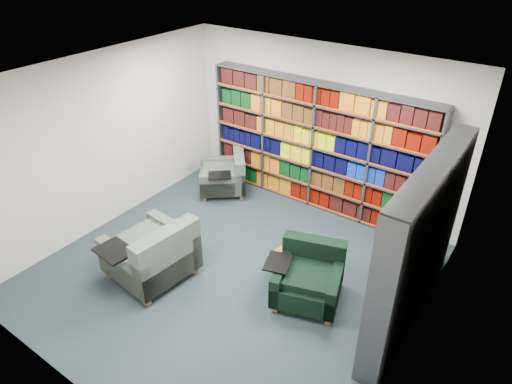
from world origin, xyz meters
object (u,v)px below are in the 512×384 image
Objects in this scene: chair_green_right at (309,277)px; chair_teal_front at (155,256)px; coffee_table at (298,266)px; chair_teal_left at (227,177)px.

chair_teal_front is (-1.93, -0.94, 0.07)m from chair_green_right.
chair_teal_front is 1.54× the size of coffee_table.
coffee_table is at bearing -30.88° from chair_teal_left.
chair_teal_left is at bearing 149.12° from coffee_table.
coffee_table is (1.70, 1.06, -0.07)m from chair_teal_front.
chair_green_right is 0.88× the size of chair_teal_front.
chair_green_right is (2.64, -1.56, 0.01)m from chair_teal_left.
chair_teal_front is at bearing -74.19° from chair_teal_left.
chair_green_right reaches higher than chair_teal_left.
chair_teal_front reaches higher than chair_green_right.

